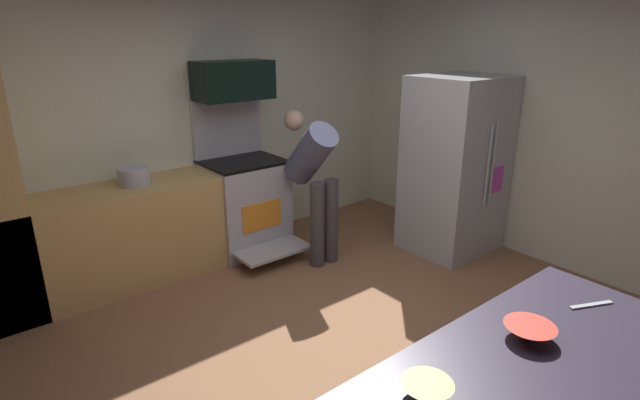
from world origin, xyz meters
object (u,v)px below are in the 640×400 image
object	(u,v)px
mixing_bowl_prep	(427,390)
stock_pot	(134,176)
mixing_bowl_small	(529,332)
oven_range	(245,201)
microwave	(233,80)
person_cook	(314,175)
refrigerator	(455,166)

from	to	relation	value
mixing_bowl_prep	stock_pot	world-z (taller)	stock_pot
mixing_bowl_small	mixing_bowl_prep	bearing A→B (deg)	176.39
oven_range	stock_pot	distance (m)	1.17
microwave	person_cook	bearing A→B (deg)	-61.35
person_cook	mixing_bowl_small	xyz separation A→B (m)	(-0.92, -2.71, 0.06)
person_cook	mixing_bowl_prep	bearing A→B (deg)	-120.35
stock_pot	person_cook	bearing A→B (deg)	-24.05
refrigerator	mixing_bowl_prep	distance (m)	3.47
microwave	mixing_bowl_small	world-z (taller)	microwave
refrigerator	person_cook	size ratio (longest dim) A/B	1.22
oven_range	refrigerator	xyz separation A→B (m)	(1.69, -1.34, 0.38)
microwave	refrigerator	world-z (taller)	microwave
mixing_bowl_prep	refrigerator	bearing A→B (deg)	34.82
mixing_bowl_small	mixing_bowl_prep	distance (m)	0.65
microwave	stock_pot	xyz separation A→B (m)	(-1.08, -0.08, -0.75)
oven_range	refrigerator	distance (m)	2.19
microwave	oven_range	bearing A→B (deg)	-90.00
microwave	mixing_bowl_prep	xyz separation A→B (m)	(-1.16, -3.41, -0.80)
refrigerator	stock_pot	size ratio (longest dim) A/B	6.59
microwave	mixing_bowl_prep	world-z (taller)	microwave
oven_range	stock_pot	xyz separation A→B (m)	(-1.08, 0.01, 0.47)
refrigerator	mixing_bowl_prep	size ratio (longest dim) A/B	9.04
person_cook	mixing_bowl_small	size ratio (longest dim) A/B	6.47
oven_range	person_cook	world-z (taller)	oven_range
mixing_bowl_small	refrigerator	bearing A→B (deg)	42.54
oven_range	person_cook	distance (m)	0.84
person_cook	mixing_bowl_small	bearing A→B (deg)	-108.73
refrigerator	person_cook	xyz separation A→B (m)	(-1.28, 0.69, -0.02)
microwave	person_cook	xyz separation A→B (m)	(0.40, -0.74, -0.86)
refrigerator	mixing_bowl_small	world-z (taller)	refrigerator
mixing_bowl_prep	oven_range	bearing A→B (deg)	70.75
oven_range	stock_pot	size ratio (longest dim) A/B	5.72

